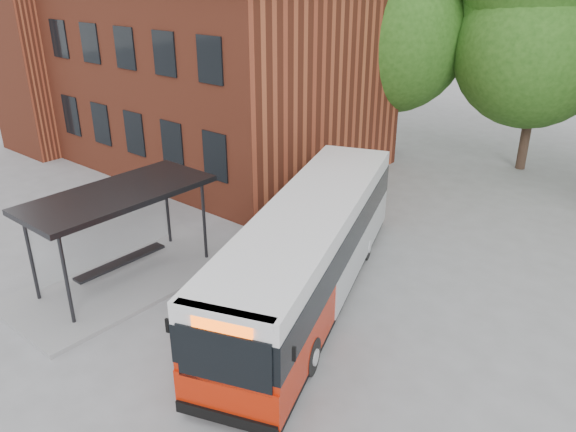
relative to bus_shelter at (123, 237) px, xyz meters
The scene contains 6 objects.
ground 4.83m from the bus_shelter, 12.53° to the left, with size 100.00×100.00×0.00m, color slate.
station_building 13.42m from the bus_shelter, 130.36° to the left, with size 18.40×10.40×8.50m, color maroon, non-canonical shape.
bus_shelter is the anchor object (origin of this frame).
tree_0 17.54m from the bus_shelter, 95.04° to the left, with size 7.92×7.92×11.00m, color #214A13, non-canonical shape.
tree_1 19.19m from the bus_shelter, 73.01° to the left, with size 7.92×7.92×10.40m, color #214A13, non-canonical shape.
city_bus 5.50m from the bus_shelter, 30.56° to the left, with size 2.37×11.13×2.83m, color #AF1C06, non-canonical shape.
Camera 1 is at (8.64, -9.24, 8.66)m, focal length 35.00 mm.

